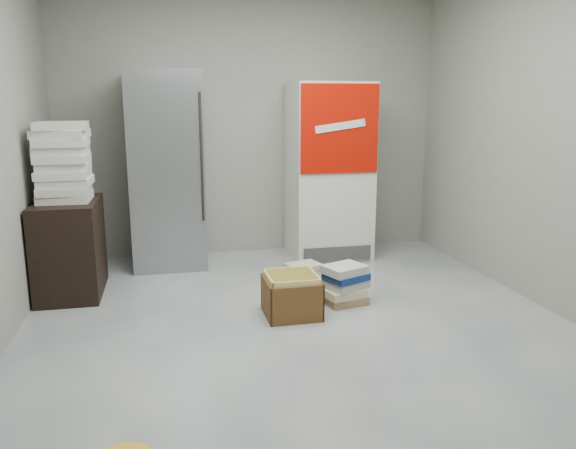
% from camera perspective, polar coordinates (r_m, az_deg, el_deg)
% --- Properties ---
extents(ground, '(5.00, 5.00, 0.00)m').
position_cam_1_polar(ground, '(3.93, 2.11, -11.75)').
color(ground, '#B6B6B1').
rests_on(ground, ground).
extents(room_shell, '(4.04, 5.04, 2.82)m').
position_cam_1_polar(room_shell, '(3.59, 2.35, 15.41)').
color(room_shell, gray).
rests_on(room_shell, ground).
extents(steel_fridge, '(0.70, 0.72, 1.90)m').
position_cam_1_polar(steel_fridge, '(5.64, -12.21, 5.41)').
color(steel_fridge, '#9EA0A6').
rests_on(steel_fridge, ground).
extents(coke_cooler, '(0.80, 0.73, 1.80)m').
position_cam_1_polar(coke_cooler, '(5.88, 4.17, 5.47)').
color(coke_cooler, silver).
rests_on(coke_cooler, ground).
extents(wood_shelf, '(0.50, 0.80, 0.80)m').
position_cam_1_polar(wood_shelf, '(5.09, -21.27, -2.20)').
color(wood_shelf, black).
rests_on(wood_shelf, ground).
extents(supply_box_stack, '(0.44, 0.44, 0.65)m').
position_cam_1_polar(supply_box_stack, '(4.97, -21.88, 5.92)').
color(supply_box_stack, white).
rests_on(supply_box_stack, wood_shelf).
extents(phonebook_stack_main, '(0.41, 0.37, 0.32)m').
position_cam_1_polar(phonebook_stack_main, '(4.59, 5.81, -6.07)').
color(phonebook_stack_main, '#91734E').
rests_on(phonebook_stack_main, ground).
extents(phonebook_stack_side, '(0.37, 0.34, 0.13)m').
position_cam_1_polar(phonebook_stack_side, '(5.25, 1.67, -4.70)').
color(phonebook_stack_side, beige).
rests_on(phonebook_stack_side, ground).
extents(cardboard_box, '(0.41, 0.41, 0.33)m').
position_cam_1_polar(cardboard_box, '(4.33, 0.36, -7.50)').
color(cardboard_box, yellow).
rests_on(cardboard_box, ground).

